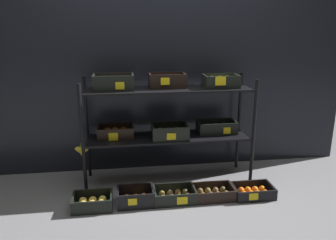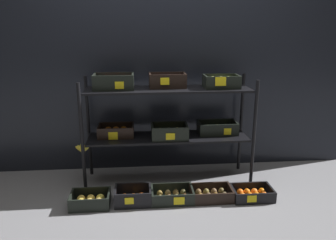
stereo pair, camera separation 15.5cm
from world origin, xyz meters
name	(u,v)px [view 2 (the right image)]	position (x,y,z in m)	size (l,w,h in m)	color
ground_plane	(168,180)	(0.00, 0.00, 0.00)	(10.00, 10.00, 0.00)	gray
storefront_wall	(165,76)	(0.00, 0.40, 0.99)	(3.96, 0.12, 1.97)	black
display_rack	(167,112)	(-0.01, 0.01, 0.70)	(1.69, 0.43, 1.06)	black
crate_ground_apple_gold	(90,201)	(-0.71, -0.44, 0.05)	(0.33, 0.23, 0.12)	black
crate_ground_tangerine	(133,197)	(-0.34, -0.42, 0.05)	(0.31, 0.23, 0.14)	black
crate_ground_kiwi	(172,196)	(0.00, -0.41, 0.04)	(0.37, 0.25, 0.11)	black
crate_ground_right_kiwi	(211,194)	(0.35, -0.41, 0.04)	(0.37, 0.23, 0.11)	black
crate_ground_rightmost_tangerine	(252,194)	(0.71, -0.43, 0.04)	(0.36, 0.24, 0.10)	black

